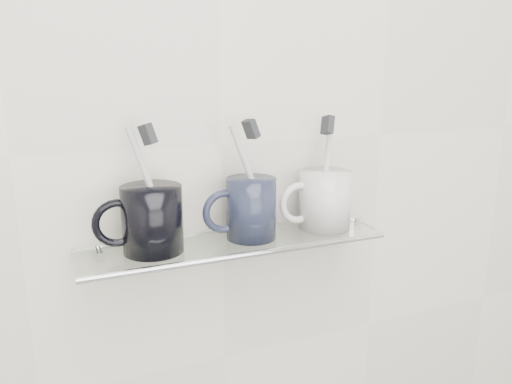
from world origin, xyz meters
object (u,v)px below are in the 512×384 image
mug_left (152,219)px  mug_center (251,208)px  mug_right (325,200)px  shelf_glass (235,243)px

mug_left → mug_center: 0.16m
mug_left → mug_right: mug_left is taller
shelf_glass → mug_left: size_ratio=4.85×
mug_center → mug_right: 0.14m
mug_left → mug_center: (0.16, 0.00, -0.00)m
mug_center → mug_left: bearing=162.1°
shelf_glass → mug_center: mug_center is taller
mug_left → mug_center: mug_left is taller
mug_left → mug_right: bearing=14.1°
mug_right → mug_center: bearing=173.2°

